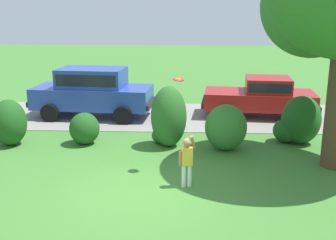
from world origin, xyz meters
The scene contains 11 objects.
ground_plane centered at (0.00, 0.00, 0.00)m, with size 80.00×80.00×0.00m, color #3D752D.
driveway_strip centered at (0.00, 7.08, 0.01)m, with size 28.00×4.40×0.02m, color gray.
shrub_near_tree centered at (-4.40, 3.33, 0.72)m, with size 1.04×1.10×1.44m.
shrub_centre_left centered at (-2.13, 3.55, 0.50)m, with size 0.94×0.94×1.00m.
shrub_centre centered at (0.50, 3.47, 0.90)m, with size 1.09×1.13×1.88m.
shrub_centre_right centered at (2.23, 3.20, 0.70)m, with size 1.25×1.13×1.39m.
shrub_far_end centered at (4.53, 3.93, 0.68)m, with size 1.43×1.06×1.54m.
parked_sedan centered at (3.96, 7.22, 0.85)m, with size 4.55×2.39×1.56m.
parked_suv centered at (-2.59, 6.88, 1.08)m, with size 4.83×2.38×1.92m.
child_thrower centered at (1.07, 0.47, 0.72)m, with size 0.42×0.32×1.29m.
frisbee centered at (0.84, 1.50, 2.42)m, with size 0.29×0.28×0.10m.
Camera 1 is at (1.06, -8.60, 4.11)m, focal length 43.94 mm.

